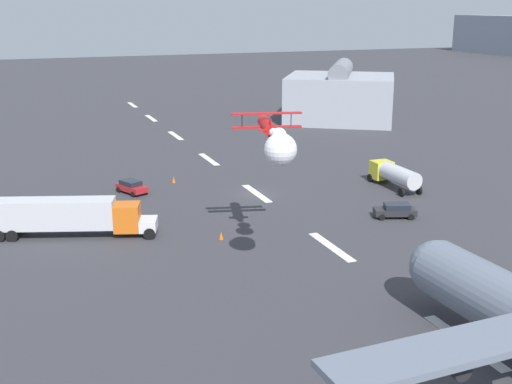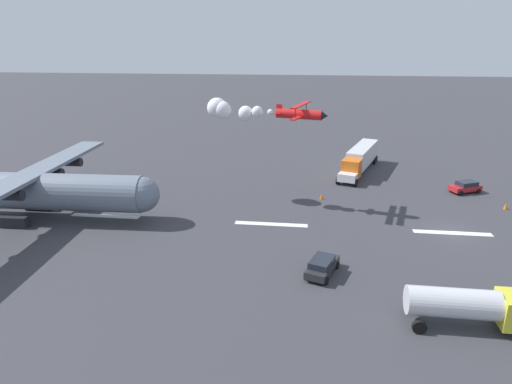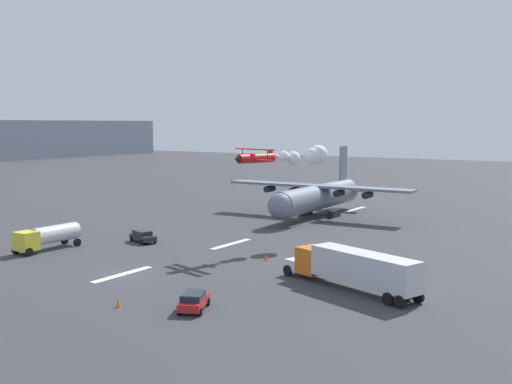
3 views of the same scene
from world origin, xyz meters
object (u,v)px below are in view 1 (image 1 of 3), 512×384
(followme_car_yellow, at_px, (132,186))
(traffic_cone_far, at_px, (221,235))
(traffic_cone_near, at_px, (174,180))
(semi_truck_orange, at_px, (70,215))
(airport_staff_sedan, at_px, (396,210))
(stunt_biplane_red, at_px, (277,142))
(fuel_tanker_truck, at_px, (394,174))

(followme_car_yellow, bearing_deg, traffic_cone_far, 14.47)
(traffic_cone_near, xyz_separation_m, traffic_cone_far, (21.81, -0.92, 0.00))
(traffic_cone_near, distance_m, traffic_cone_far, 21.83)
(semi_truck_orange, height_order, traffic_cone_near, semi_truck_orange)
(semi_truck_orange, distance_m, airport_staff_sedan, 32.97)
(traffic_cone_near, bearing_deg, traffic_cone_far, -2.41)
(airport_staff_sedan, bearing_deg, followme_car_yellow, -128.76)
(stunt_biplane_red, bearing_deg, airport_staff_sedan, 118.92)
(fuel_tanker_truck, height_order, traffic_cone_far, fuel_tanker_truck)
(fuel_tanker_truck, bearing_deg, semi_truck_orange, -84.49)
(airport_staff_sedan, xyz_separation_m, traffic_cone_near, (-22.13, -18.22, -0.44))
(fuel_tanker_truck, bearing_deg, stunt_biplane_red, -50.34)
(fuel_tanker_truck, bearing_deg, traffic_cone_far, -69.01)
(followme_car_yellow, xyz_separation_m, traffic_cone_far, (18.98, 4.90, -0.44))
(fuel_tanker_truck, distance_m, traffic_cone_near, 27.28)
(semi_truck_orange, bearing_deg, fuel_tanker_truck, 95.51)
(semi_truck_orange, xyz_separation_m, fuel_tanker_truck, (-3.72, 38.53, -0.40))
(followme_car_yellow, bearing_deg, traffic_cone_near, 115.96)
(semi_truck_orange, relative_size, airport_staff_sedan, 3.27)
(fuel_tanker_truck, relative_size, airport_staff_sedan, 1.79)
(traffic_cone_near, bearing_deg, followme_car_yellow, -64.04)
(followme_car_yellow, xyz_separation_m, airport_staff_sedan, (19.29, 24.03, 0.00))
(followme_car_yellow, relative_size, traffic_cone_far, 5.97)
(semi_truck_orange, bearing_deg, traffic_cone_far, 65.54)
(fuel_tanker_truck, relative_size, followme_car_yellow, 1.88)
(stunt_biplane_red, height_order, semi_truck_orange, stunt_biplane_red)
(stunt_biplane_red, bearing_deg, semi_truck_orange, -137.73)
(followme_car_yellow, xyz_separation_m, traffic_cone_near, (-2.83, 5.82, -0.44))
(stunt_biplane_red, xyz_separation_m, airport_staff_sedan, (-9.78, 17.70, -10.44))
(fuel_tanker_truck, distance_m, airport_staff_sedan, 11.83)
(airport_staff_sedan, distance_m, traffic_cone_near, 28.66)
(airport_staff_sedan, relative_size, traffic_cone_near, 6.25)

